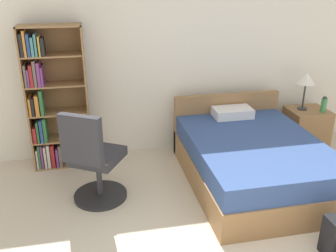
% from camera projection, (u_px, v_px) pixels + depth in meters
% --- Properties ---
extents(wall_back, '(9.00, 0.06, 2.60)m').
position_uv_depth(wall_back, '(177.00, 56.00, 4.92)').
color(wall_back, silver).
rests_on(wall_back, ground_plane).
extents(bookshelf, '(0.72, 0.30, 1.77)m').
position_uv_depth(bookshelf, '(50.00, 103.00, 4.56)').
color(bookshelf, olive).
rests_on(bookshelf, ground_plane).
extents(bed, '(1.45, 1.97, 0.82)m').
position_uv_depth(bed, '(251.00, 159.00, 4.40)').
color(bed, olive).
rests_on(bed, ground_plane).
extents(office_chair, '(0.68, 0.72, 1.07)m').
position_uv_depth(office_chair, '(94.00, 162.00, 3.91)').
color(office_chair, '#232326').
rests_on(office_chair, ground_plane).
extents(nightstand, '(0.53, 0.50, 0.55)m').
position_uv_depth(nightstand, '(306.00, 128.00, 5.31)').
color(nightstand, olive).
rests_on(nightstand, ground_plane).
extents(table_lamp, '(0.25, 0.25, 0.52)m').
position_uv_depth(table_lamp, '(306.00, 80.00, 5.07)').
color(table_lamp, '#333333').
rests_on(table_lamp, nightstand).
extents(water_bottle, '(0.08, 0.08, 0.22)m').
position_uv_depth(water_bottle, '(324.00, 105.00, 5.09)').
color(water_bottle, '#3F8C4C').
rests_on(water_bottle, nightstand).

